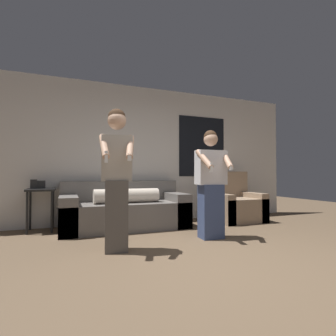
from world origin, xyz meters
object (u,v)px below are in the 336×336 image
object	(u,v)px
armchair	(234,205)
person_left	(117,176)
couch	(125,210)
side_table	(41,196)
person_right	(211,184)

from	to	relation	value
armchair	person_left	xyz separation A→B (m)	(-2.62, -1.28, 0.59)
couch	armchair	xyz separation A→B (m)	(2.23, -0.08, 0.02)
side_table	person_left	xyz separation A→B (m)	(0.97, -1.59, 0.33)
armchair	side_table	world-z (taller)	armchair
armchair	person_right	distance (m)	1.71
person_left	person_right	world-z (taller)	person_left
side_table	person_right	distance (m)	2.79
armchair	side_table	xyz separation A→B (m)	(-3.59, 0.31, 0.26)
couch	side_table	xyz separation A→B (m)	(-1.36, 0.23, 0.28)
person_right	person_left	bearing A→B (deg)	-173.44
couch	person_right	distance (m)	1.66
person_right	side_table	bearing A→B (deg)	149.23
couch	person_left	distance (m)	1.54
person_left	person_right	xyz separation A→B (m)	(1.42, 0.16, -0.12)
person_left	person_right	bearing A→B (deg)	6.56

